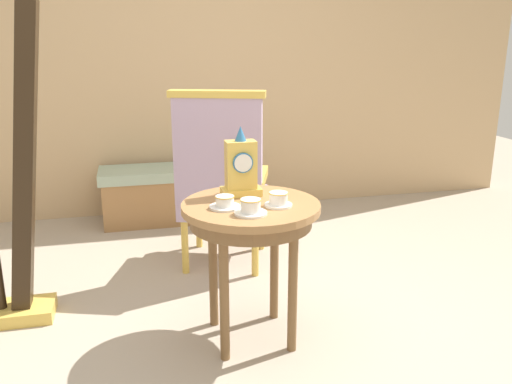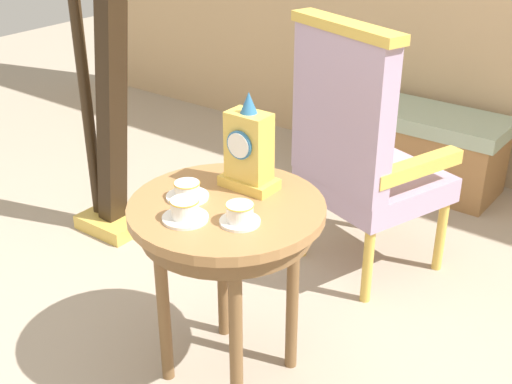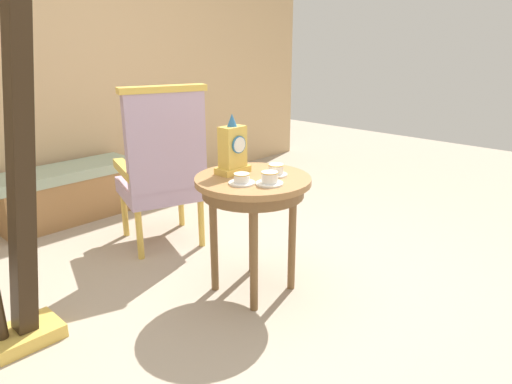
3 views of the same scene
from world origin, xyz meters
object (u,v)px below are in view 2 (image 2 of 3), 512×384
(teacup_center, at_px, (240,214))
(mantel_clock, at_px, (249,151))
(window_bench, at_px, (405,143))
(teacup_left, at_px, (187,191))
(teacup_right, at_px, (185,211))
(harp, at_px, (104,90))
(armchair, at_px, (360,149))
(side_table, at_px, (227,228))

(teacup_center, relative_size, mantel_clock, 0.38)
(teacup_center, xyz_separation_m, window_bench, (-0.34, 1.95, -0.50))
(teacup_left, xyz_separation_m, teacup_center, (0.24, -0.03, 0.01))
(teacup_center, bearing_deg, teacup_left, 173.19)
(mantel_clock, bearing_deg, teacup_left, -121.50)
(teacup_left, xyz_separation_m, teacup_right, (0.09, -0.11, 0.01))
(teacup_right, relative_size, teacup_center, 1.14)
(mantel_clock, bearing_deg, harp, 163.49)
(armchair, bearing_deg, window_bench, 103.37)
(side_table, height_order, mantel_clock, mantel_clock)
(teacup_right, bearing_deg, armchair, 87.27)
(window_bench, bearing_deg, teacup_right, -84.62)
(window_bench, bearing_deg, teacup_center, -80.12)
(side_table, height_order, teacup_left, teacup_left)
(mantel_clock, bearing_deg, teacup_right, -93.88)
(teacup_left, distance_m, armchair, 0.93)
(armchair, height_order, harp, harp)
(mantel_clock, distance_m, armchair, 0.76)
(teacup_left, relative_size, armchair, 0.12)
(side_table, xyz_separation_m, armchair, (0.01, 0.87, -0.01))
(mantel_clock, relative_size, armchair, 0.29)
(side_table, bearing_deg, teacup_right, -103.31)
(teacup_left, height_order, teacup_right, teacup_right)
(teacup_center, xyz_separation_m, harp, (-1.21, 0.53, 0.01))
(mantel_clock, bearing_deg, armchair, 87.73)
(teacup_left, height_order, window_bench, teacup_left)
(teacup_left, bearing_deg, teacup_center, -6.81)
(teacup_center, bearing_deg, armchair, 96.03)
(teacup_right, bearing_deg, side_table, 76.69)
(teacup_left, bearing_deg, window_bench, 92.95)
(side_table, relative_size, mantel_clock, 2.06)
(teacup_right, relative_size, window_bench, 0.13)
(teacup_right, relative_size, armchair, 0.13)
(armchair, xyz_separation_m, harp, (-1.11, -0.41, 0.15))
(harp, bearing_deg, mantel_clock, -16.51)
(teacup_right, xyz_separation_m, window_bench, (-0.19, 2.03, -0.50))
(side_table, distance_m, window_bench, 1.93)
(teacup_left, distance_m, window_bench, 1.99)
(harp, relative_size, window_bench, 1.64)
(teacup_right, bearing_deg, window_bench, 95.38)
(teacup_left, relative_size, mantel_clock, 0.42)
(window_bench, bearing_deg, harp, -121.63)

